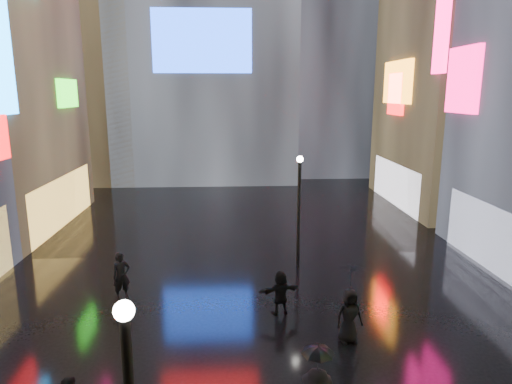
{
  "coord_description": "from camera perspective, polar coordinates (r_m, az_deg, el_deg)",
  "views": [
    {
      "loc": [
        -0.74,
        -1.65,
        8.01
      ],
      "look_at": [
        0.0,
        12.0,
        5.0
      ],
      "focal_mm": 32.0,
      "sensor_mm": 36.0,
      "label": 1
    }
  ],
  "objects": [
    {
      "name": "pedestrian_4",
      "position": [
        15.61,
        11.57,
        -14.91
      ],
      "size": [
        0.97,
        0.72,
        1.82
      ],
      "primitive_type": "imported",
      "rotation": [
        0.0,
        0.0,
        0.17
      ],
      "color": "black",
      "rests_on": "ground"
    },
    {
      "name": "building_right_far",
      "position": [
        36.28,
        26.18,
        20.69
      ],
      "size": [
        10.28,
        12.0,
        28.0
      ],
      "color": "black",
      "rests_on": "ground"
    },
    {
      "name": "pedestrian_5",
      "position": [
        17.1,
        3.08,
        -12.46
      ],
      "size": [
        1.6,
        0.84,
        1.64
      ],
      "primitive_type": "imported",
      "rotation": [
        0.0,
        0.0,
        3.39
      ],
      "color": "black",
      "rests_on": "ground"
    },
    {
      "name": "lamp_far",
      "position": [
        21.0,
        5.4,
        -1.59
      ],
      "size": [
        0.3,
        0.3,
        5.2
      ],
      "color": "black",
      "rests_on": "ground"
    },
    {
      "name": "umbrella_1",
      "position": [
        10.88,
        7.74,
        -19.87
      ],
      "size": [
        0.95,
        0.95,
        0.63
      ],
      "primitive_type": "imported",
      "rotation": [
        0.0,
        0.0,
        2.72
      ],
      "color": "black",
      "rests_on": "pedestrian_2"
    },
    {
      "name": "ground",
      "position": [
        23.1,
        -1.09,
        -7.87
      ],
      "size": [
        140.0,
        140.0,
        0.0
      ],
      "primitive_type": "plane",
      "color": "black",
      "rests_on": "ground"
    },
    {
      "name": "umbrella_2",
      "position": [
        15.05,
        11.79,
        -10.42
      ],
      "size": [
        0.97,
        0.99,
        0.83
      ],
      "primitive_type": "imported",
      "rotation": [
        0.0,
        0.0,
        3.22
      ],
      "color": "black",
      "rests_on": "pedestrian_4"
    },
    {
      "name": "tower_flank_left",
      "position": [
        45.89,
        -20.94,
        17.89
      ],
      "size": [
        10.0,
        10.0,
        26.0
      ],
      "primitive_type": "cube",
      "color": "black",
      "rests_on": "ground"
    },
    {
      "name": "pedestrian_6",
      "position": [
        18.93,
        -16.47,
        -10.04
      ],
      "size": [
        0.82,
        0.71,
        1.89
      ],
      "primitive_type": "imported",
      "rotation": [
        0.0,
        0.0,
        0.47
      ],
      "color": "black",
      "rests_on": "ground"
    }
  ]
}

